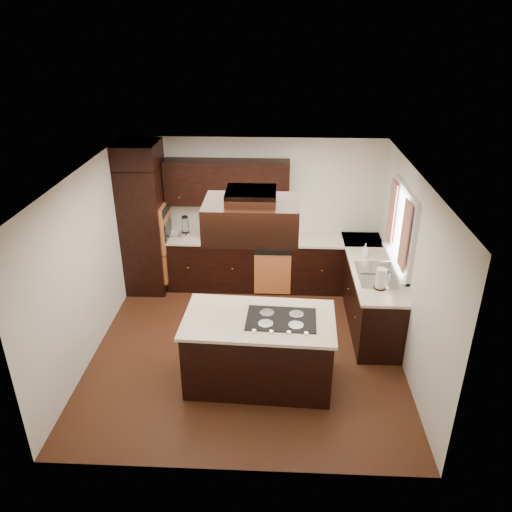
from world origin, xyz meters
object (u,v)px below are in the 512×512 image
Objects in this scene: island at (259,351)px; oven_column at (145,229)px; range_hood at (251,219)px; spice_rack at (212,229)px.

oven_column is at bearing 132.32° from island.
oven_column is 3.14m from island.
range_hood is 2.69m from spice_rack.
island is 2.66m from spice_rack.
oven_column is 1.09m from spice_rack.
island is 1.73m from range_hood.
island is at bearing -88.15° from spice_rack.
spice_rack is at bearing 108.66° from range_hood.
oven_column is 6.40× the size of spice_rack.
oven_column reaches higher than spice_rack.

